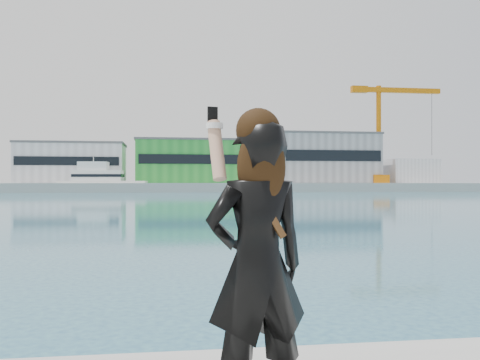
# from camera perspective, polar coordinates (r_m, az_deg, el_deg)

# --- Properties ---
(far_quay) EXTENTS (320.00, 40.00, 2.00)m
(far_quay) POSITION_cam_1_polar(r_m,az_deg,el_deg) (133.39, -7.91, -0.74)
(far_quay) COLOR #9E9E99
(far_quay) RESTS_ON ground
(warehouse_white) EXTENTS (24.48, 15.35, 9.50)m
(warehouse_white) POSITION_cam_1_polar(r_m,az_deg,el_deg) (133.14, -17.42, 1.74)
(warehouse_white) COLOR silver
(warehouse_white) RESTS_ON far_quay
(warehouse_green) EXTENTS (30.60, 16.36, 10.50)m
(warehouse_green) POSITION_cam_1_polar(r_m,az_deg,el_deg) (131.76, -4.42, 1.97)
(warehouse_green) COLOR green
(warehouse_green) RESTS_ON far_quay
(warehouse_grey_right) EXTENTS (25.50, 15.35, 12.50)m
(warehouse_grey_right) POSITION_cam_1_polar(r_m,az_deg,el_deg) (137.71, 8.99, 2.29)
(warehouse_grey_right) COLOR gray
(warehouse_grey_right) RESTS_ON far_quay
(ancillary_shed) EXTENTS (12.00, 10.00, 6.00)m
(ancillary_shed) POSITION_cam_1_polar(r_m,az_deg,el_deg) (143.87, 17.63, 0.89)
(ancillary_shed) COLOR silver
(ancillary_shed) RESTS_ON far_quay
(dock_crane) EXTENTS (23.00, 4.00, 24.00)m
(dock_crane) POSITION_cam_1_polar(r_m,az_deg,el_deg) (137.15, 15.04, 5.16)
(dock_crane) COLOR orange
(dock_crane) RESTS_ON far_quay
(flagpole_right) EXTENTS (1.28, 0.16, 8.00)m
(flagpole_right) POSITION_cam_1_polar(r_m,az_deg,el_deg) (126.56, 2.17, 1.73)
(flagpole_right) COLOR silver
(flagpole_right) RESTS_ON far_quay
(motor_yacht) EXTENTS (18.96, 6.78, 8.67)m
(motor_yacht) POSITION_cam_1_polar(r_m,az_deg,el_deg) (119.39, -14.64, -0.11)
(motor_yacht) COLOR white
(motor_yacht) RESTS_ON ground
(buoy_near) EXTENTS (0.50, 0.50, 0.50)m
(buoy_near) POSITION_cam_1_polar(r_m,az_deg,el_deg) (71.14, 4.86, -1.99)
(buoy_near) COLOR #FFED0D
(buoy_near) RESTS_ON ground
(woman) EXTENTS (0.71, 0.55, 1.84)m
(woman) POSITION_cam_1_polar(r_m,az_deg,el_deg) (3.22, 1.81, -8.20)
(woman) COLOR black
(woman) RESTS_ON near_quay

